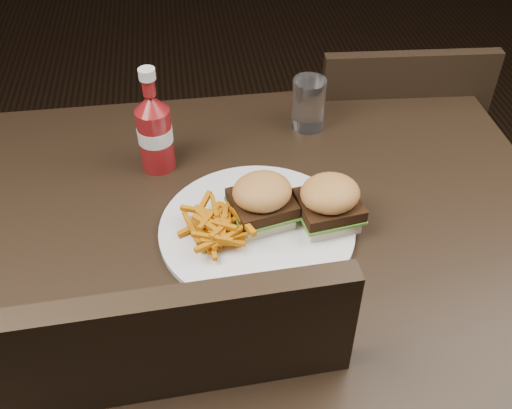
{
  "coord_description": "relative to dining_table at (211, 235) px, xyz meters",
  "views": [
    {
      "loc": [
        -0.02,
        -0.72,
        1.44
      ],
      "look_at": [
        0.07,
        -0.01,
        0.8
      ],
      "focal_mm": 42.0,
      "sensor_mm": 36.0,
      "label": 1
    }
  ],
  "objects": [
    {
      "name": "plate",
      "position": [
        0.07,
        -0.02,
        0.03
      ],
      "size": [
        0.32,
        0.32,
        0.01
      ],
      "primitive_type": "cylinder",
      "color": "white",
      "rests_on": "dining_table"
    },
    {
      "name": "tumbler",
      "position": [
        0.22,
        0.26,
        0.08
      ],
      "size": [
        0.08,
        0.08,
        0.1
      ],
      "primitive_type": "cylinder",
      "rotation": [
        0.0,
        0.0,
        -0.22
      ],
      "color": "white",
      "rests_on": "dining_table"
    },
    {
      "name": "sandwich_half_b",
      "position": [
        0.19,
        -0.03,
        0.04
      ],
      "size": [
        0.1,
        0.09,
        0.02
      ],
      "primitive_type": "cube",
      "rotation": [
        0.0,
        0.0,
        0.14
      ],
      "color": "beige",
      "rests_on": "plate"
    },
    {
      "name": "fries_pile",
      "position": [
        0.01,
        -0.03,
        0.05
      ],
      "size": [
        0.14,
        0.14,
        0.04
      ],
      "primitive_type": null,
      "rotation": [
        0.0,
        0.0,
        0.38
      ],
      "color": "#B15409",
      "rests_on": "plate"
    },
    {
      "name": "sandwich_half_a",
      "position": [
        0.09,
        -0.01,
        0.04
      ],
      "size": [
        0.1,
        0.1,
        0.02
      ],
      "primitive_type": "cube",
      "rotation": [
        0.0,
        0.0,
        0.23
      ],
      "color": "beige",
      "rests_on": "plate"
    },
    {
      "name": "dining_table",
      "position": [
        0.0,
        0.0,
        0.0
      ],
      "size": [
        1.2,
        0.8,
        0.04
      ],
      "primitive_type": "cube",
      "color": "black",
      "rests_on": "ground"
    },
    {
      "name": "chair_far",
      "position": [
        0.47,
        0.53,
        -0.3
      ],
      "size": [
        0.42,
        0.42,
        0.04
      ],
      "primitive_type": "cube",
      "rotation": [
        0.0,
        0.0,
        3.07
      ],
      "color": "black",
      "rests_on": "ground"
    },
    {
      "name": "ketchup_bottle",
      "position": [
        -0.08,
        0.17,
        0.08
      ],
      "size": [
        0.06,
        0.06,
        0.12
      ],
      "primitive_type": "cylinder",
      "rotation": [
        0.0,
        0.0,
        -0.03
      ],
      "color": "maroon",
      "rests_on": "dining_table"
    }
  ]
}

